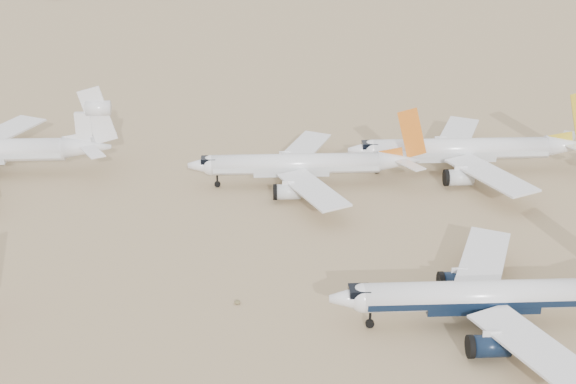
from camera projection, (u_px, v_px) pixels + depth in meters
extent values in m
plane|color=#8D7752|center=(453.00, 351.00, 112.23)|extent=(7000.00, 7000.00, 0.00)
cylinder|color=white|center=(489.00, 295.00, 116.77)|extent=(36.80, 4.35, 4.35)
cube|color=black|center=(489.00, 298.00, 116.98)|extent=(36.06, 4.41, 0.98)
sphere|color=white|center=(364.00, 298.00, 115.97)|extent=(4.35, 4.35, 4.35)
cube|color=black|center=(359.00, 291.00, 115.47)|extent=(3.04, 2.83, 1.09)
cube|color=white|center=(537.00, 349.00, 105.30)|extent=(14.21, 22.40, 0.68)
cylinder|color=black|center=(491.00, 346.00, 109.41)|extent=(5.11, 3.13, 3.13)
cube|color=white|center=(484.00, 258.00, 129.07)|extent=(14.21, 22.40, 0.68)
cylinder|color=black|center=(458.00, 281.00, 126.06)|extent=(5.11, 3.13, 3.13)
cylinder|color=black|center=(370.00, 324.00, 117.70)|extent=(1.30, 0.54, 1.30)
cylinder|color=black|center=(503.00, 330.00, 115.62)|extent=(1.83, 1.09, 1.83)
cylinder|color=black|center=(491.00, 308.00, 121.22)|extent=(1.83, 1.09, 1.83)
cylinder|color=white|center=(460.00, 149.00, 173.94)|extent=(38.30, 4.65, 4.65)
cube|color=silver|center=(460.00, 151.00, 174.16)|extent=(37.53, 4.72, 1.05)
sphere|color=white|center=(373.00, 150.00, 173.10)|extent=(4.65, 4.65, 4.65)
cube|color=black|center=(370.00, 145.00, 172.58)|extent=(3.26, 3.03, 1.16)
cone|color=white|center=(567.00, 146.00, 174.83)|extent=(9.57, 4.65, 4.65)
cube|color=white|center=(491.00, 175.00, 161.95)|extent=(14.79, 23.31, 0.72)
cylinder|color=silver|center=(460.00, 178.00, 166.25)|extent=(5.32, 3.35, 3.35)
cube|color=white|center=(458.00, 132.00, 186.81)|extent=(14.79, 23.31, 0.72)
cube|color=white|center=(569.00, 136.00, 178.76)|extent=(6.08, 7.95, 0.28)
cylinder|color=silver|center=(440.00, 147.00, 183.70)|extent=(5.32, 3.35, 3.35)
cylinder|color=black|center=(377.00, 170.00, 174.96)|extent=(1.40, 0.58, 1.40)
cylinder|color=black|center=(469.00, 173.00, 172.70)|extent=(1.95, 1.16, 1.95)
cylinder|color=black|center=(462.00, 162.00, 178.70)|extent=(1.95, 1.16, 1.95)
cylinder|color=white|center=(296.00, 164.00, 166.71)|extent=(34.94, 4.27, 4.27)
cube|color=silver|center=(296.00, 166.00, 166.92)|extent=(34.24, 4.33, 0.96)
sphere|color=white|center=(212.00, 165.00, 165.95)|extent=(4.27, 4.27, 4.27)
cube|color=black|center=(208.00, 160.00, 165.46)|extent=(2.99, 2.78, 1.07)
cone|color=white|center=(399.00, 161.00, 167.52)|extent=(8.73, 4.27, 4.27)
cube|color=white|center=(313.00, 190.00, 155.77)|extent=(13.49, 21.26, 0.66)
cube|color=white|center=(410.00, 165.00, 163.67)|extent=(5.55, 7.25, 0.26)
cylinder|color=silver|center=(288.00, 192.00, 159.69)|extent=(4.85, 3.07, 3.07)
cube|color=white|center=(305.00, 147.00, 178.46)|extent=(13.49, 21.26, 0.66)
cube|color=white|center=(403.00, 152.00, 171.11)|extent=(5.55, 7.25, 0.26)
cylinder|color=silver|center=(285.00, 161.00, 175.63)|extent=(4.85, 3.07, 3.07)
cube|color=orange|center=(412.00, 133.00, 165.28)|extent=(6.62, 0.34, 10.91)
cylinder|color=black|center=(217.00, 184.00, 167.65)|extent=(1.28, 0.53, 1.28)
cylinder|color=black|center=(303.00, 187.00, 165.58)|extent=(1.79, 1.07, 1.79)
cylinder|color=black|center=(302.00, 176.00, 171.08)|extent=(1.79, 1.07, 1.79)
cone|color=white|center=(87.00, 147.00, 172.84)|extent=(10.31, 4.94, 4.94)
cube|color=white|center=(92.00, 152.00, 168.31)|extent=(6.55, 8.56, 0.30)
cube|color=white|center=(2.00, 133.00, 185.70)|extent=(15.93, 25.10, 0.77)
cube|color=white|center=(100.00, 137.00, 177.06)|extent=(6.55, 8.56, 0.30)
cube|color=white|center=(98.00, 115.00, 170.20)|extent=(7.82, 0.40, 12.88)
cylinder|color=white|center=(98.00, 108.00, 169.60)|extent=(5.16, 3.20, 3.20)
ellipsoid|color=brown|center=(237.00, 302.00, 124.05)|extent=(0.98, 0.98, 0.54)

